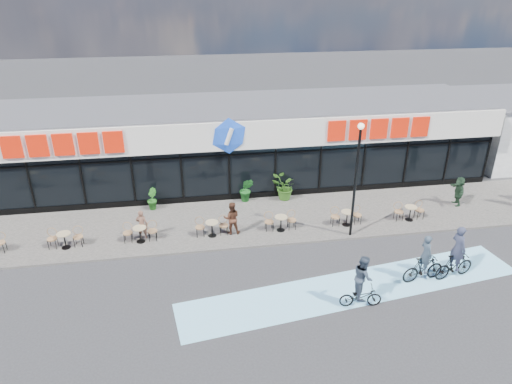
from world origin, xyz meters
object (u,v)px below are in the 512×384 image
(potted_plant_mid, at_px, (284,188))
(patron_left, at_px, (142,224))
(potted_plant_left, at_px, (152,199))
(lamp_post, at_px, (356,172))
(cyclist_a, at_px, (456,259))
(cyclist_b, at_px, (424,265))
(pedestrian_a, at_px, (459,191))
(potted_plant_right, at_px, (246,190))
(patron_right, at_px, (232,218))

(potted_plant_mid, height_order, patron_left, patron_left)
(potted_plant_left, xyz_separation_m, patron_left, (-0.30, -2.97, 0.15))
(patron_left, bearing_deg, lamp_post, -179.56)
(potted_plant_mid, distance_m, cyclist_a, 9.55)
(potted_plant_mid, relative_size, cyclist_b, 0.67)
(lamp_post, xyz_separation_m, cyclist_a, (3.00, -3.75, -2.45))
(potted_plant_left, relative_size, cyclist_a, 0.48)
(pedestrian_a, distance_m, cyclist_b, 7.74)
(potted_plant_mid, height_order, potted_plant_right, potted_plant_mid)
(cyclist_b, bearing_deg, patron_right, 146.13)
(lamp_post, bearing_deg, potted_plant_mid, 118.55)
(cyclist_a, bearing_deg, potted_plant_left, 147.06)
(patron_right, relative_size, pedestrian_a, 1.02)
(patron_right, bearing_deg, potted_plant_mid, -131.30)
(potted_plant_left, height_order, patron_right, patron_right)
(cyclist_b, bearing_deg, cyclist_a, -0.06)
(patron_left, xyz_separation_m, cyclist_b, (11.26, -5.00, -0.07))
(patron_right, xyz_separation_m, cyclist_a, (8.48, -4.79, -0.04))
(patron_right, bearing_deg, potted_plant_right, -105.46)
(potted_plant_left, xyz_separation_m, potted_plant_mid, (7.01, -0.02, 0.13))
(potted_plant_mid, bearing_deg, pedestrian_a, -12.85)
(patron_left, height_order, pedestrian_a, pedestrian_a)
(potted_plant_mid, height_order, cyclist_b, cyclist_b)
(pedestrian_a, xyz_separation_m, cyclist_b, (-5.01, -5.90, -0.15))
(lamp_post, relative_size, pedestrian_a, 3.45)
(potted_plant_right, xyz_separation_m, patron_left, (-5.29, -3.08, 0.04))
(cyclist_b, bearing_deg, potted_plant_mid, 116.45)
(pedestrian_a, bearing_deg, patron_right, -73.52)
(potted_plant_left, relative_size, pedestrian_a, 0.71)
(patron_right, bearing_deg, lamp_post, 173.18)
(lamp_post, height_order, pedestrian_a, lamp_post)
(potted_plant_right, bearing_deg, cyclist_b, -53.50)
(potted_plant_left, height_order, cyclist_a, cyclist_a)
(potted_plant_mid, xyz_separation_m, cyclist_a, (5.29, -7.95, 0.07))
(lamp_post, relative_size, patron_right, 3.38)
(cyclist_b, bearing_deg, patron_left, 156.06)
(cyclist_a, bearing_deg, pedestrian_a, 58.08)
(potted_plant_left, distance_m, pedestrian_a, 16.11)
(potted_plant_right, distance_m, cyclist_a, 10.90)
(lamp_post, distance_m, potted_plant_left, 10.54)
(lamp_post, relative_size, potted_plant_mid, 3.94)
(lamp_post, height_order, potted_plant_mid, lamp_post)
(potted_plant_right, bearing_deg, pedestrian_a, -11.21)
(cyclist_a, bearing_deg, cyclist_b, 179.94)
(lamp_post, xyz_separation_m, potted_plant_left, (-9.29, 4.22, -2.65))
(potted_plant_mid, xyz_separation_m, potted_plant_right, (-2.03, 0.13, -0.02))
(potted_plant_left, bearing_deg, cyclist_b, -36.01)
(potted_plant_right, height_order, pedestrian_a, pedestrian_a)
(potted_plant_left, bearing_deg, pedestrian_a, -7.38)
(cyclist_a, relative_size, cyclist_b, 1.13)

